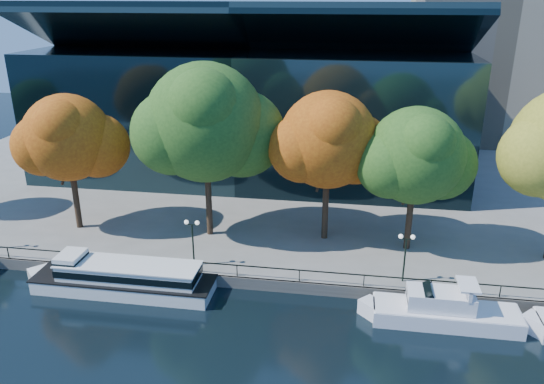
% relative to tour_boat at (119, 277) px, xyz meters
% --- Properties ---
extents(ground, '(160.00, 160.00, 0.00)m').
position_rel_tour_boat_xyz_m(ground, '(9.09, -1.21, -1.27)').
color(ground, black).
rests_on(ground, ground).
extents(promenade, '(90.00, 67.08, 1.00)m').
position_rel_tour_boat_xyz_m(promenade, '(9.09, 35.17, -0.77)').
color(promenade, slate).
rests_on(promenade, ground).
extents(railing, '(88.20, 0.08, 0.99)m').
position_rel_tour_boat_xyz_m(railing, '(9.09, 2.04, 0.67)').
color(railing, black).
rests_on(railing, promenade).
extents(convention_building, '(50.00, 24.57, 21.43)m').
position_rel_tour_boat_xyz_m(convention_building, '(5.09, 30.58, 7.24)').
color(convention_building, black).
rests_on(convention_building, ground).
extents(tour_boat, '(15.74, 3.51, 2.99)m').
position_rel_tour_boat_xyz_m(tour_boat, '(0.00, 0.00, 0.00)').
color(tour_boat, silver).
rests_on(tour_boat, ground).
extents(cruiser_near, '(11.40, 2.93, 3.30)m').
position_rel_tour_boat_xyz_m(cruiser_near, '(24.46, -0.45, -0.24)').
color(cruiser_near, white).
rests_on(cruiser_near, ground).
extents(tree_1, '(9.96, 8.16, 12.87)m').
position_rel_tour_boat_xyz_m(tree_1, '(-7.84, 8.84, 8.44)').
color(tree_1, black).
rests_on(tree_1, promenade).
extents(tree_2, '(13.08, 10.73, 15.88)m').
position_rel_tour_boat_xyz_m(tree_2, '(5.07, 9.32, 10.16)').
color(tree_2, black).
rests_on(tree_2, promenade).
extents(tree_3, '(10.60, 8.69, 13.57)m').
position_rel_tour_boat_xyz_m(tree_3, '(15.69, 10.14, 8.87)').
color(tree_3, black).
rests_on(tree_3, promenade).
extents(tree_4, '(10.22, 8.38, 12.65)m').
position_rel_tour_boat_xyz_m(tree_4, '(23.03, 9.17, 8.11)').
color(tree_4, black).
rests_on(tree_4, promenade).
extents(lamp_1, '(1.26, 0.36, 4.03)m').
position_rel_tour_boat_xyz_m(lamp_1, '(5.15, 3.29, 2.71)').
color(lamp_1, black).
rests_on(lamp_1, promenade).
extents(lamp_2, '(1.26, 0.36, 4.03)m').
position_rel_tour_boat_xyz_m(lamp_2, '(22.11, 3.29, 2.71)').
color(lamp_2, black).
rests_on(lamp_2, promenade).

